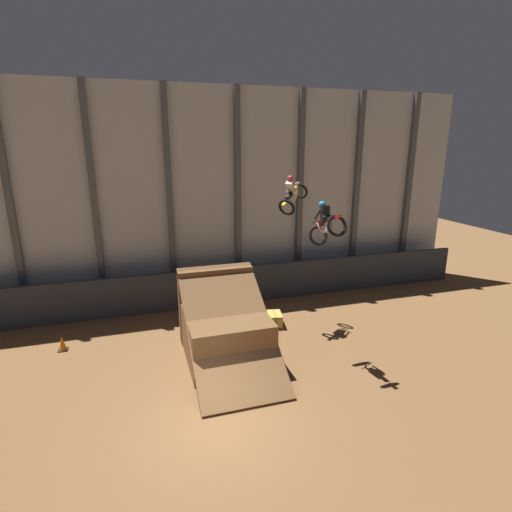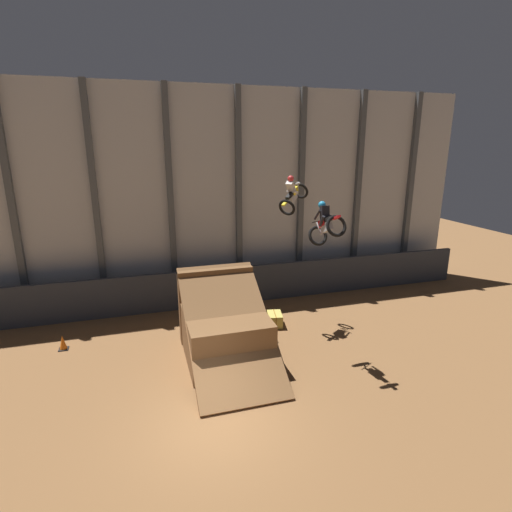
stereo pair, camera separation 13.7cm
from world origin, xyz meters
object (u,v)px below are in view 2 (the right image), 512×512
rider_bike_left_air (326,225)px  hay_bale_trackside (275,319)px  traffic_cone_near_ramp (63,343)px  rider_bike_right_air (293,194)px  dirt_ramp (224,328)px

rider_bike_left_air → hay_bale_trackside: (-0.69, 3.11, -4.80)m
rider_bike_left_air → traffic_cone_near_ramp: rider_bike_left_air is taller
rider_bike_left_air → rider_bike_right_air: bearing=86.2°
dirt_ramp → hay_bale_trackside: (2.67, 1.78, -0.80)m
dirt_ramp → rider_bike_right_air: (3.51, 2.08, 4.63)m
hay_bale_trackside → dirt_ramp: bearing=-146.4°
dirt_ramp → rider_bike_left_air: bearing=-21.6°
traffic_cone_near_ramp → hay_bale_trackside: traffic_cone_near_ramp is taller
dirt_ramp → rider_bike_right_air: 6.17m
dirt_ramp → traffic_cone_near_ramp: size_ratio=8.96×
rider_bike_right_air → hay_bale_trackside: bearing=-112.6°
traffic_cone_near_ramp → dirt_ramp: bearing=-19.6°
rider_bike_right_air → traffic_cone_near_ramp: rider_bike_right_air is taller
rider_bike_right_air → hay_bale_trackside: size_ratio=1.73×
dirt_ramp → hay_bale_trackside: bearing=33.6°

